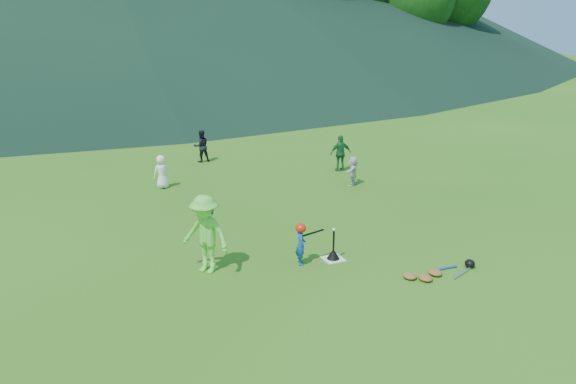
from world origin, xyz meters
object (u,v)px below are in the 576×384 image
object	(u,v)px
adult_coach	(206,234)
equipment_pile	(435,272)
fielder_d	(353,171)
fielder_c	(341,153)
fielder_b	(201,146)
fielder_a	(162,172)
home_plate	(333,259)
batting_tee	(333,254)
batter_child	(301,244)

from	to	relation	value
adult_coach	equipment_pile	bearing A→B (deg)	25.15
fielder_d	adult_coach	bearing A→B (deg)	-9.90
adult_coach	fielder_c	world-z (taller)	adult_coach
adult_coach	fielder_c	distance (m)	8.95
adult_coach	fielder_c	bearing A→B (deg)	93.29
fielder_b	fielder_d	world-z (taller)	fielder_b
fielder_a	home_plate	bearing A→B (deg)	96.55
fielder_b	equipment_pile	size ratio (longest dim) A/B	0.67
fielder_a	batting_tee	size ratio (longest dim) A/B	1.59
home_plate	fielder_c	size ratio (longest dim) A/B	0.35
fielder_b	fielder_d	distance (m)	6.18
home_plate	adult_coach	xyz separation A→B (m)	(-2.83, 0.61, 0.87)
batter_child	fielder_b	distance (m)	9.73
equipment_pile	batting_tee	bearing A→B (deg)	134.51
batter_child	fielder_a	size ratio (longest dim) A/B	0.88
batter_child	fielder_d	size ratio (longest dim) A/B	0.98
batting_tee	fielder_b	bearing A→B (deg)	91.40
batting_tee	equipment_pile	size ratio (longest dim) A/B	0.38
adult_coach	batting_tee	xyz separation A→B (m)	(2.83, -0.61, -0.75)
batter_child	batting_tee	size ratio (longest dim) A/B	1.40
fielder_c	batting_tee	xyz separation A→B (m)	(-3.90, -6.51, -0.52)
batter_child	home_plate	bearing A→B (deg)	-83.00
fielder_b	fielder_c	bearing A→B (deg)	141.55
fielder_b	home_plate	bearing A→B (deg)	91.58
home_plate	fielder_b	size ratio (longest dim) A/B	0.37
fielder_a	fielder_b	distance (m)	3.43
batter_child	fielder_a	distance (m)	7.19
fielder_a	fielder_b	xyz separation A→B (m)	(2.11, 2.70, 0.07)
fielder_b	batting_tee	size ratio (longest dim) A/B	1.79
fielder_c	equipment_pile	distance (m)	8.49
fielder_a	equipment_pile	bearing A→B (deg)	102.63
fielder_b	fielder_c	distance (m)	5.30
fielder_d	batting_tee	xyz separation A→B (m)	(-3.40, -4.82, -0.36)
fielder_c	equipment_pile	bearing A→B (deg)	83.53
home_plate	fielder_b	distance (m)	9.84
fielder_a	fielder_c	bearing A→B (deg)	162.73
fielder_a	equipment_pile	distance (m)	9.63
home_plate	fielder_d	distance (m)	5.92
batter_child	equipment_pile	world-z (taller)	batter_child
home_plate	fielder_d	size ratio (longest dim) A/B	0.46
batter_child	adult_coach	distance (m)	2.14
batter_child	fielder_c	bearing A→B (deg)	-22.02
fielder_a	batting_tee	bearing A→B (deg)	96.55
adult_coach	fielder_d	xyz separation A→B (m)	(6.23, 4.21, -0.39)
adult_coach	fielder_b	xyz separation A→B (m)	(2.59, 9.21, -0.27)
equipment_pile	home_plate	bearing A→B (deg)	134.51
fielder_a	fielder_d	xyz separation A→B (m)	(5.75, -2.29, -0.05)
batter_child	fielder_a	world-z (taller)	fielder_a
home_plate	equipment_pile	distance (m)	2.31
fielder_a	fielder_d	world-z (taller)	fielder_a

